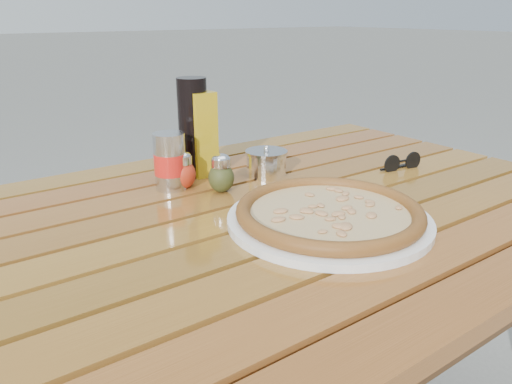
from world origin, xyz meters
TOP-DOWN VIEW (x-y plane):
  - table at (0.00, -0.00)m, footprint 1.40×0.90m
  - plate at (0.06, -0.12)m, footprint 0.43×0.43m
  - pizza at (0.06, -0.12)m, footprint 0.35×0.35m
  - pepper_shaker at (-0.06, 0.20)m, footprint 0.06×0.06m
  - oregano_shaker at (-0.01, 0.13)m, footprint 0.06×0.06m
  - dark_bottle at (0.01, 0.27)m, footprint 0.08×0.08m
  - soda_can at (-0.08, 0.21)m, footprint 0.08×0.08m
  - olive_oil_cruet at (0.02, 0.26)m, footprint 0.06×0.06m
  - parmesan_tin at (0.13, 0.16)m, footprint 0.10×0.10m
  - sunglasses at (0.42, 0.01)m, footprint 0.11×0.04m

SIDE VIEW (x-z plane):
  - table at x=0.00m, z-range 0.30..1.05m
  - plate at x=0.06m, z-range 0.75..0.76m
  - sunglasses at x=0.42m, z-range 0.74..0.79m
  - pizza at x=0.06m, z-range 0.76..0.79m
  - parmesan_tin at x=0.13m, z-range 0.74..0.82m
  - pepper_shaker at x=-0.06m, z-range 0.75..0.83m
  - oregano_shaker at x=-0.01m, z-range 0.75..0.83m
  - soda_can at x=-0.08m, z-range 0.75..0.87m
  - olive_oil_cruet at x=0.02m, z-range 0.74..0.95m
  - dark_bottle at x=0.01m, z-range 0.75..0.97m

